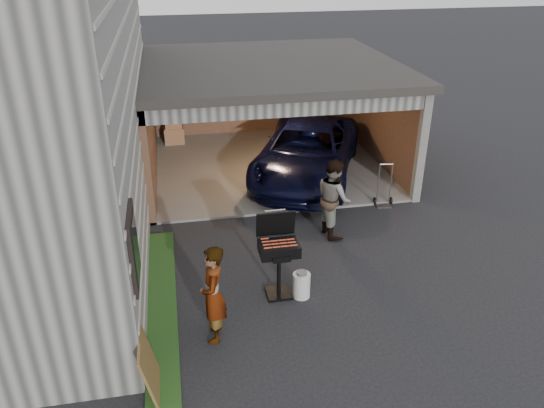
{
  "coord_description": "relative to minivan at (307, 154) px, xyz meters",
  "views": [
    {
      "loc": [
        -1.77,
        -7.29,
        5.83
      ],
      "look_at": [
        -0.02,
        1.8,
        1.15
      ],
      "focal_mm": 35.0,
      "sensor_mm": 36.0,
      "label": 1
    }
  ],
  "objects": [
    {
      "name": "ground",
      "position": [
        -1.61,
        -5.39,
        -0.71
      ],
      "size": [
        80.0,
        80.0,
        0.0
      ],
      "primitive_type": "plane",
      "color": "black",
      "rests_on": "ground"
    },
    {
      "name": "groundcover_strip",
      "position": [
        -3.86,
        -6.39,
        -0.68
      ],
      "size": [
        0.5,
        8.0,
        0.06
      ],
      "primitive_type": "cube",
      "color": "#193814",
      "rests_on": "ground"
    },
    {
      "name": "garage",
      "position": [
        -0.85,
        1.4,
        1.16
      ],
      "size": [
        6.8,
        6.3,
        2.9
      ],
      "color": "#605E59",
      "rests_on": "ground"
    },
    {
      "name": "minivan",
      "position": [
        0.0,
        0.0,
        0.0
      ],
      "size": [
        4.2,
        5.6,
        1.41
      ],
      "primitive_type": "imported",
      "rotation": [
        0.0,
        0.0,
        -0.41
      ],
      "color": "black",
      "rests_on": "ground"
    },
    {
      "name": "woman",
      "position": [
        -3.01,
        -5.89,
        0.13
      ],
      "size": [
        0.46,
        0.65,
        1.68
      ],
      "primitive_type": "imported",
      "rotation": [
        0.0,
        0.0,
        -1.68
      ],
      "color": "silver",
      "rests_on": "ground"
    },
    {
      "name": "man",
      "position": [
        -0.17,
        -2.99,
        0.16
      ],
      "size": [
        0.75,
        0.91,
        1.73
      ],
      "primitive_type": "imported",
      "rotation": [
        0.0,
        0.0,
        1.69
      ],
      "color": "#422A1A",
      "rests_on": "ground"
    },
    {
      "name": "bbq_grill",
      "position": [
        -1.77,
        -4.93,
        0.22
      ],
      "size": [
        0.7,
        0.61,
        1.55
      ],
      "color": "black",
      "rests_on": "ground"
    },
    {
      "name": "propane_tank",
      "position": [
        -1.38,
        -5.09,
        -0.47
      ],
      "size": [
        0.36,
        0.36,
        0.47
      ],
      "primitive_type": "cylinder",
      "rotation": [
        0.0,
        0.0,
        -0.17
      ],
      "color": "white",
      "rests_on": "ground"
    },
    {
      "name": "plywood_panel",
      "position": [
        -4.01,
        -6.89,
        -0.25
      ],
      "size": [
        0.23,
        0.82,
        0.91
      ],
      "primitive_type": "cube",
      "rotation": [
        0.0,
        -0.21,
        0.0
      ],
      "color": "#52401C",
      "rests_on": "ground"
    },
    {
      "name": "hand_truck",
      "position": [
        1.44,
        -1.92,
        -0.5
      ],
      "size": [
        0.46,
        0.37,
        1.08
      ],
      "rotation": [
        0.0,
        0.0,
        -0.13
      ],
      "color": "slate",
      "rests_on": "ground"
    }
  ]
}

